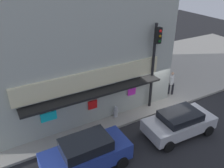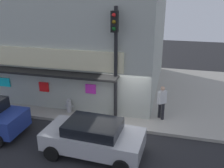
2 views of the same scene
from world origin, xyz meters
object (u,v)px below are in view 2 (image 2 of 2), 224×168
(fire_hydrant, at_px, (69,105))
(trash_can, at_px, (103,99))
(potted_plant_by_doorway, at_px, (25,88))
(parked_car_silver, at_px, (93,137))
(traffic_light, at_px, (115,51))
(pedestrian, at_px, (162,101))

(fire_hydrant, height_order, trash_can, fire_hydrant)
(potted_plant_by_doorway, bearing_deg, parked_car_silver, -36.21)
(traffic_light, relative_size, parked_car_silver, 1.36)
(traffic_light, height_order, fire_hydrant, traffic_light)
(fire_hydrant, distance_m, trash_can, 2.04)
(traffic_light, bearing_deg, fire_hydrant, 177.06)
(trash_can, distance_m, parked_car_silver, 4.42)
(fire_hydrant, bearing_deg, parked_car_silver, -51.07)
(fire_hydrant, height_order, pedestrian, pedestrian)
(fire_hydrant, bearing_deg, trash_can, 38.76)
(trash_can, bearing_deg, traffic_light, -52.77)
(traffic_light, distance_m, trash_can, 3.68)
(traffic_light, height_order, potted_plant_by_doorway, traffic_light)
(potted_plant_by_doorway, xyz_separation_m, parked_car_silver, (6.13, -4.49, 0.07))
(fire_hydrant, relative_size, pedestrian, 0.44)
(traffic_light, distance_m, potted_plant_by_doorway, 7.21)
(fire_hydrant, relative_size, parked_car_silver, 0.19)
(fire_hydrant, distance_m, potted_plant_by_doorway, 3.94)
(fire_hydrant, bearing_deg, traffic_light, -2.94)
(traffic_light, xyz_separation_m, trash_can, (-1.07, 1.41, -3.23))
(pedestrian, xyz_separation_m, potted_plant_by_doorway, (-8.67, 0.95, -0.44))
(fire_hydrant, relative_size, trash_can, 1.04)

